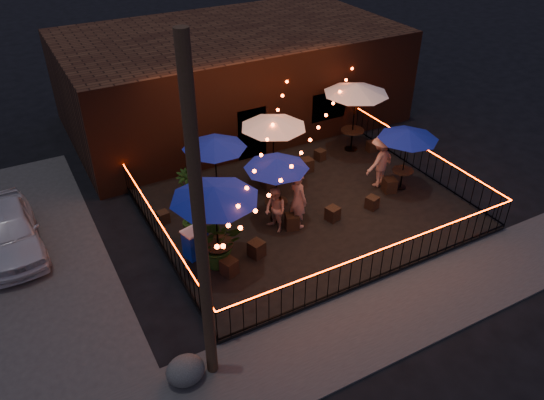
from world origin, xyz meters
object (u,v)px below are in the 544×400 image
at_px(cafe_table_3, 273,123).
at_px(cafe_table_4, 408,135).
at_px(cafe_table_2, 276,164).
at_px(utility_pole, 200,235).
at_px(cafe_table_0, 214,194).
at_px(cooler, 195,242).
at_px(boulder, 185,370).
at_px(cafe_table_5, 356,90).
at_px(cafe_table_1, 214,144).

height_order(cafe_table_3, cafe_table_4, cafe_table_3).
height_order(cafe_table_2, cafe_table_3, cafe_table_3).
xyz_separation_m(utility_pole, cafe_table_2, (4.18, 4.49, -1.79)).
bearing_deg(cafe_table_0, cooler, 117.24).
relative_size(cooler, boulder, 1.03).
bearing_deg(cafe_table_5, boulder, -143.49).
xyz_separation_m(cooler, boulder, (-1.85, -3.99, -0.27)).
bearing_deg(cafe_table_4, cafe_table_0, -173.46).
distance_m(utility_pole, cooler, 5.38).
bearing_deg(cafe_table_0, utility_pole, -116.38).
distance_m(cafe_table_0, cafe_table_3, 4.97).
distance_m(cafe_table_4, boulder, 10.69).
xyz_separation_m(utility_pole, cafe_table_4, (9.06, 4.08, -1.76)).
bearing_deg(cafe_table_0, cafe_table_5, 28.23).
relative_size(cafe_table_1, cooler, 3.01).
distance_m(utility_pole, boulder, 3.71).
xyz_separation_m(cafe_table_1, cooler, (-1.77, -2.46, -1.68)).
relative_size(utility_pole, cafe_table_4, 3.27).
height_order(cafe_table_1, cafe_table_2, cafe_table_1).
bearing_deg(cafe_table_1, cooler, -125.76).
bearing_deg(cafe_table_1, cafe_table_0, -112.95).
bearing_deg(cafe_table_2, cafe_table_1, 121.46).
xyz_separation_m(cafe_table_1, cafe_table_3, (2.27, 0.14, 0.19)).
xyz_separation_m(cafe_table_2, boulder, (-4.83, -4.47, -1.86)).
height_order(cafe_table_0, cafe_table_5, cafe_table_5).
relative_size(utility_pole, cooler, 8.60).
relative_size(cafe_table_1, boulder, 3.11).
distance_m(utility_pole, cafe_table_3, 8.57).
distance_m(cafe_table_5, boulder, 12.48).
bearing_deg(cafe_table_3, cafe_table_4, -33.51).
bearing_deg(cafe_table_5, utility_pole, -141.54).
bearing_deg(cafe_table_3, cooler, -147.18).
bearing_deg(cafe_table_2, boulder, -137.22).
relative_size(cafe_table_3, boulder, 2.84).
relative_size(cafe_table_0, boulder, 3.03).
height_order(utility_pole, cafe_table_5, utility_pole).
relative_size(cafe_table_4, cafe_table_5, 0.88).
xyz_separation_m(cafe_table_4, cafe_table_5, (0.14, 3.23, 0.46)).
height_order(cafe_table_0, cafe_table_1, cafe_table_0).
height_order(cafe_table_1, cooler, cafe_table_1).
bearing_deg(cooler, boulder, -129.61).
relative_size(cafe_table_5, cooler, 2.99).
height_order(cafe_table_0, cafe_table_3, cafe_table_0).
bearing_deg(cafe_table_5, cafe_table_1, -172.34).
bearing_deg(utility_pole, cafe_table_4, 24.25).
relative_size(utility_pole, cafe_table_1, 2.85).
distance_m(cafe_table_1, cooler, 3.47).
height_order(cafe_table_1, cafe_table_4, cafe_table_1).
xyz_separation_m(cafe_table_2, cafe_table_4, (4.87, -0.41, 0.03)).
distance_m(cafe_table_2, cafe_table_5, 5.77).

